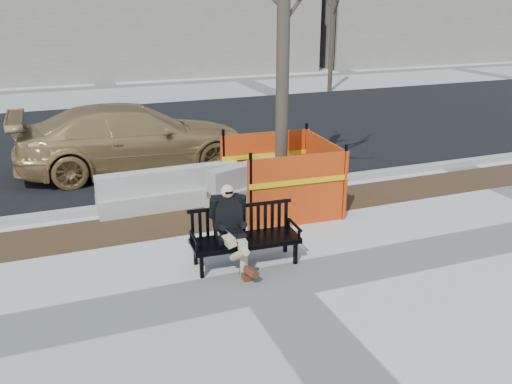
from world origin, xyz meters
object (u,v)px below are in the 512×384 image
(tree_fence, at_px, (280,208))
(sedan, at_px, (136,170))
(seated_man, at_px, (230,265))
(jersey_barrier_right, at_px, (267,195))
(bench, at_px, (245,264))
(jersey_barrier_left, at_px, (171,207))

(tree_fence, height_order, sedan, tree_fence)
(seated_man, relative_size, sedan, 0.24)
(sedan, bearing_deg, jersey_barrier_right, -140.81)
(bench, bearing_deg, sedan, 101.23)
(jersey_barrier_right, bearing_deg, sedan, 109.92)
(bench, bearing_deg, jersey_barrier_right, 64.83)
(bench, distance_m, tree_fence, 2.37)
(jersey_barrier_left, relative_size, jersey_barrier_right, 0.98)
(jersey_barrier_left, bearing_deg, bench, -80.26)
(seated_man, bearing_deg, jersey_barrier_left, 99.85)
(seated_man, relative_size, jersey_barrier_right, 0.45)
(seated_man, distance_m, jersey_barrier_right, 3.05)
(bench, distance_m, jersey_barrier_right, 2.99)
(bench, relative_size, jersey_barrier_left, 0.61)
(tree_fence, bearing_deg, jersey_barrier_left, 158.09)
(bench, height_order, sedan, sedan)
(tree_fence, bearing_deg, jersey_barrier_right, 88.09)
(sedan, xyz_separation_m, jersey_barrier_left, (0.21, -2.61, 0.00))
(seated_man, height_order, jersey_barrier_right, seated_man)
(sedan, bearing_deg, tree_fence, -147.46)
(bench, height_order, tree_fence, tree_fence)
(bench, relative_size, sedan, 0.32)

